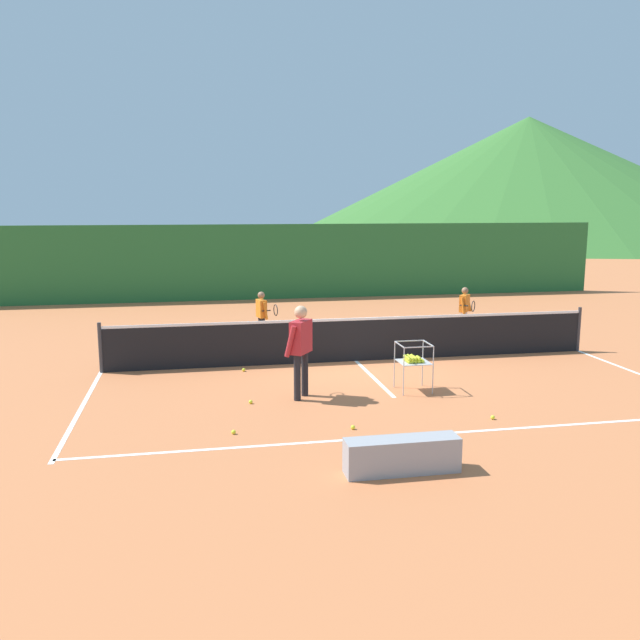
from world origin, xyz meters
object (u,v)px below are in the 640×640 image
at_px(student_1, 465,307).
at_px(tennis_ball_6, 493,417).
at_px(tennis_ball_0, 385,448).
at_px(instructor, 301,343).
at_px(tennis_ball_5, 251,402).
at_px(student_0, 262,312).
at_px(courtside_bench, 402,455).
at_px(tennis_ball_4, 234,432).
at_px(ball_cart, 413,360).
at_px(tennis_ball_1, 244,370).
at_px(tennis_net, 356,339).
at_px(tennis_ball_3, 353,427).

relative_size(student_1, tennis_ball_6, 18.91).
xyz_separation_m(student_1, tennis_ball_0, (-4.41, -7.57, -0.74)).
distance_m(instructor, student_1, 7.08).
bearing_deg(tennis_ball_0, tennis_ball_5, 123.37).
relative_size(student_0, courtside_bench, 0.86).
distance_m(student_0, tennis_ball_4, 6.79).
bearing_deg(courtside_bench, tennis_ball_0, 89.41).
bearing_deg(courtside_bench, ball_cart, 69.17).
bearing_deg(student_1, student_0, 178.52).
height_order(student_0, tennis_ball_1, student_0).
relative_size(tennis_ball_0, courtside_bench, 0.05).
xyz_separation_m(tennis_net, tennis_ball_4, (-2.96, -4.23, -0.47)).
bearing_deg(tennis_ball_4, tennis_ball_1, 83.37).
relative_size(tennis_net, tennis_ball_0, 160.38).
height_order(student_1, tennis_ball_5, student_1).
xyz_separation_m(tennis_ball_1, tennis_ball_6, (3.72, -3.87, 0.00)).
xyz_separation_m(tennis_net, tennis_ball_1, (-2.52, -0.46, -0.47)).
relative_size(tennis_ball_6, courtside_bench, 0.05).
bearing_deg(instructor, ball_cart, 1.55).
height_order(tennis_ball_3, courtside_bench, courtside_bench).
distance_m(ball_cart, tennis_ball_0, 3.16).
distance_m(tennis_net, ball_cart, 2.53).
height_order(instructor, tennis_ball_1, instructor).
relative_size(tennis_net, tennis_ball_4, 160.38).
bearing_deg(student_0, tennis_ball_3, -84.15).
height_order(tennis_ball_1, tennis_ball_5, same).
height_order(tennis_ball_5, courtside_bench, courtside_bench).
xyz_separation_m(student_0, tennis_ball_5, (-0.74, -5.16, -0.74)).
xyz_separation_m(tennis_ball_0, tennis_ball_1, (-1.63, 4.83, 0.00)).
bearing_deg(student_0, tennis_ball_6, -65.81).
distance_m(tennis_ball_0, tennis_ball_3, 0.96).
distance_m(tennis_net, courtside_bench, 6.15).
bearing_deg(tennis_ball_5, tennis_net, 46.80).
bearing_deg(ball_cart, tennis_ball_4, -152.99).
distance_m(tennis_ball_3, tennis_ball_6, 2.34).
distance_m(tennis_ball_1, tennis_ball_5, 2.28).
relative_size(instructor, tennis_ball_3, 24.67).
bearing_deg(ball_cart, tennis_ball_0, -115.85).
bearing_deg(instructor, tennis_ball_4, -127.72).
distance_m(ball_cart, tennis_ball_6, 2.06).
bearing_deg(tennis_ball_0, tennis_ball_1, 108.61).
bearing_deg(tennis_ball_4, ball_cart, 27.01).
bearing_deg(tennis_ball_0, tennis_net, 80.42).
bearing_deg(student_0, courtside_bench, -83.77).
bearing_deg(courtside_bench, tennis_ball_1, 106.07).
relative_size(instructor, tennis_ball_5, 24.67).
distance_m(student_0, ball_cart, 5.42).
bearing_deg(ball_cart, tennis_net, 100.58).
height_order(ball_cart, tennis_ball_3, ball_cart).
bearing_deg(student_0, tennis_ball_0, -83.08).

